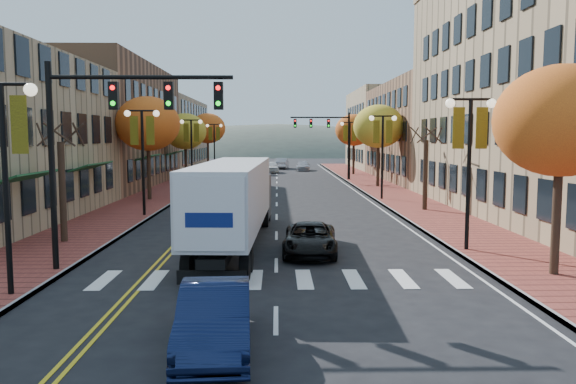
{
  "coord_description": "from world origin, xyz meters",
  "views": [
    {
      "loc": [
        0.04,
        -15.64,
        4.58
      ],
      "look_at": [
        0.5,
        8.29,
        2.2
      ],
      "focal_mm": 35.0,
      "sensor_mm": 36.0,
      "label": 1
    }
  ],
  "objects": [
    {
      "name": "traffic_mast_far",
      "position": [
        5.48,
        42.0,
        4.92
      ],
      "size": [
        6.1,
        0.34,
        7.0
      ],
      "color": "black",
      "rests_on": "ground"
    },
    {
      "name": "sidewalk_right",
      "position": [
        9.0,
        32.5,
        0.07
      ],
      "size": [
        4.0,
        85.0,
        0.15
      ],
      "primitive_type": "cube",
      "color": "brown",
      "rests_on": "ground"
    },
    {
      "name": "car_far_oncoming",
      "position": [
        0.72,
        63.55,
        0.75
      ],
      "size": [
        2.18,
        4.74,
        1.51
      ],
      "primitive_type": "imported",
      "rotation": [
        0.0,
        0.0,
        3.01
      ],
      "color": "#AAA9B1",
      "rests_on": "ground"
    },
    {
      "name": "ground",
      "position": [
        0.0,
        0.0,
        0.0
      ],
      "size": [
        200.0,
        200.0,
        0.0
      ],
      "primitive_type": "plane",
      "color": "black",
      "rests_on": "ground"
    },
    {
      "name": "building_right_mid",
      "position": [
        18.5,
        42.0,
        5.0
      ],
      "size": [
        15.0,
        24.0,
        10.0
      ],
      "primitive_type": "cube",
      "color": "brown",
      "rests_on": "ground"
    },
    {
      "name": "tree_left_b",
      "position": [
        -9.0,
        24.0,
        5.45
      ],
      "size": [
        4.48,
        4.48,
        7.21
      ],
      "color": "#382619",
      "rests_on": "sidewalk_left"
    },
    {
      "name": "lamp_right_a",
      "position": [
        7.5,
        6.0,
        4.29
      ],
      "size": [
        1.96,
        0.36,
        6.05
      ],
      "color": "black",
      "rests_on": "ground"
    },
    {
      "name": "tree_right_c",
      "position": [
        9.0,
        34.0,
        5.45
      ],
      "size": [
        4.48,
        4.48,
        7.21
      ],
      "color": "#382619",
      "rests_on": "sidewalk_right"
    },
    {
      "name": "traffic_mast_near",
      "position": [
        -5.48,
        3.0,
        4.92
      ],
      "size": [
        6.1,
        0.35,
        7.0
      ],
      "color": "black",
      "rests_on": "ground"
    },
    {
      "name": "sidewalk_left",
      "position": [
        -9.0,
        32.5,
        0.07
      ],
      "size": [
        4.0,
        85.0,
        0.15
      ],
      "primitive_type": "cube",
      "color": "brown",
      "rests_on": "ground"
    },
    {
      "name": "lamp_left_d",
      "position": [
        -7.5,
        52.0,
        4.29
      ],
      "size": [
        1.96,
        0.36,
        6.05
      ],
      "color": "black",
      "rests_on": "ground"
    },
    {
      "name": "building_left_mid",
      "position": [
        -17.0,
        36.0,
        5.5
      ],
      "size": [
        12.0,
        24.0,
        11.0
      ],
      "primitive_type": "cube",
      "color": "brown",
      "rests_on": "ground"
    },
    {
      "name": "tree_left_d",
      "position": [
        -9.0,
        58.0,
        5.6
      ],
      "size": [
        4.61,
        4.61,
        7.42
      ],
      "color": "#382619",
      "rests_on": "sidewalk_left"
    },
    {
      "name": "semi_truck",
      "position": [
        -1.69,
        7.68,
        2.07
      ],
      "size": [
        2.82,
        14.23,
        3.54
      ],
      "rotation": [
        0.0,
        0.0,
        -0.04
      ],
      "color": "black",
      "rests_on": "ground"
    },
    {
      "name": "car_far_white",
      "position": [
        -0.65,
        54.86,
        0.73
      ],
      "size": [
        1.84,
        4.33,
        1.46
      ],
      "primitive_type": "imported",
      "rotation": [
        0.0,
        0.0,
        0.03
      ],
      "color": "silver",
      "rests_on": "ground"
    },
    {
      "name": "tree_left_c",
      "position": [
        -9.0,
        40.0,
        5.05
      ],
      "size": [
        4.16,
        4.16,
        6.69
      ],
      "color": "#382619",
      "rests_on": "sidewalk_left"
    },
    {
      "name": "tree_right_a",
      "position": [
        9.0,
        2.0,
        5.05
      ],
      "size": [
        4.16,
        4.16,
        6.69
      ],
      "color": "#382619",
      "rests_on": "sidewalk_right"
    },
    {
      "name": "black_suv",
      "position": [
        1.32,
        5.84,
        0.61
      ],
      "size": [
        2.29,
        4.49,
        1.21
      ],
      "primitive_type": "imported",
      "rotation": [
        0.0,
        0.0,
        -0.07
      ],
      "color": "black",
      "rests_on": "ground"
    },
    {
      "name": "lamp_right_c",
      "position": [
        7.5,
        42.0,
        4.29
      ],
      "size": [
        1.96,
        0.36,
        6.05
      ],
      "color": "black",
      "rests_on": "ground"
    },
    {
      "name": "tree_right_b",
      "position": [
        9.0,
        18.0,
        2.25
      ],
      "size": [
        0.28,
        0.28,
        4.2
      ],
      "color": "#382619",
      "rests_on": "sidewalk_right"
    },
    {
      "name": "lamp_left_c",
      "position": [
        -7.5,
        34.0,
        4.29
      ],
      "size": [
        1.96,
        0.36,
        6.05
      ],
      "color": "black",
      "rests_on": "ground"
    },
    {
      "name": "building_right_far",
      "position": [
        18.5,
        64.0,
        5.5
      ],
      "size": [
        15.0,
        20.0,
        11.0
      ],
      "primitive_type": "cube",
      "color": "#9E8966",
      "rests_on": "ground"
    },
    {
      "name": "tree_right_d",
      "position": [
        9.0,
        50.0,
        5.29
      ],
      "size": [
        4.35,
        4.35,
        7.0
      ],
      "color": "#382619",
      "rests_on": "sidewalk_right"
    },
    {
      "name": "tree_left_a",
      "position": [
        -9.0,
        8.0,
        2.25
      ],
      "size": [
        0.28,
        0.28,
        4.2
      ],
      "color": "#382619",
      "rests_on": "sidewalk_left"
    },
    {
      "name": "navy_sedan",
      "position": [
        -1.3,
        -3.93,
        0.71
      ],
      "size": [
        1.75,
        4.37,
        1.41
      ],
      "primitive_type": "imported",
      "rotation": [
        0.0,
        0.0,
        0.06
      ],
      "color": "black",
      "rests_on": "ground"
    },
    {
      "name": "lamp_left_a",
      "position": [
        -7.5,
        0.0,
        4.29
      ],
      "size": [
        1.96,
        0.36,
        6.05
      ],
      "color": "black",
      "rests_on": "ground"
    },
    {
      "name": "car_far_silver",
      "position": [
        3.53,
        59.36,
        0.63
      ],
      "size": [
        2.01,
        4.46,
        1.27
      ],
      "primitive_type": "imported",
      "rotation": [
        0.0,
        0.0,
        -0.05
      ],
      "color": "#AEAEB6",
      "rests_on": "ground"
    },
    {
      "name": "lamp_right_b",
      "position": [
        7.5,
        24.0,
        4.29
      ],
      "size": [
        1.96,
        0.36,
        6.05
      ],
      "color": "black",
      "rests_on": "ground"
    },
    {
      "name": "building_left_far",
      "position": [
        -17.0,
        61.0,
        4.75
      ],
      "size": [
        12.0,
        26.0,
        9.5
      ],
      "primitive_type": "cube",
      "color": "#9E8966",
      "rests_on": "ground"
    },
    {
      "name": "lamp_left_b",
      "position": [
        -7.5,
        16.0,
        4.29
      ],
      "size": [
        1.96,
        0.36,
        6.05
      ],
      "color": "black",
      "rests_on": "ground"
    }
  ]
}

